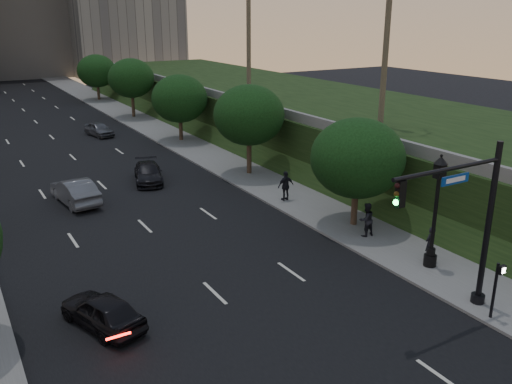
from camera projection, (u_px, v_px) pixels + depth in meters
ground at (277, 353)px, 19.43m from camera, size 160.00×160.00×0.00m
road_surface at (78, 163)px, 43.98m from camera, size 16.00×140.00×0.02m
sidewalk_right at (194, 147)px, 48.89m from camera, size 4.50×140.00×0.15m
embankment at (313, 117)px, 52.29m from camera, size 18.00×90.00×4.00m
parapet_wall at (235, 100)px, 47.46m from camera, size 0.35×90.00×0.70m
office_block_mid at (13, 5)px, 101.68m from camera, size 22.00×18.00×26.00m
tree_right_a at (357, 158)px, 29.66m from camera, size 5.20×5.20×6.24m
tree_right_b at (249, 115)px, 39.33m from camera, size 5.20×5.20×6.74m
tree_right_c at (179, 99)px, 50.12m from camera, size 5.20×5.20×6.24m
tree_right_d at (131, 78)px, 61.42m from camera, size 5.20×5.20×6.74m
tree_right_e at (97, 71)px, 73.85m from camera, size 5.20×5.20×6.24m
traffic_signal_mast at (470, 229)px, 20.91m from camera, size 5.68×0.56×7.00m
street_lamp at (435, 217)px, 25.01m from camera, size 0.64×0.64×5.62m
pedestrian_signal at (496, 286)px, 20.93m from camera, size 0.30×0.33×2.50m
sedan_near_left at (102, 311)px, 20.84m from camera, size 2.83×4.35×1.38m
sedan_mid_left at (75, 191)px, 34.39m from camera, size 2.27×5.09×1.62m
sedan_near_right at (148, 173)px, 38.81m from camera, size 3.08×4.96×1.34m
sedan_far_right at (99, 129)px, 53.30m from camera, size 2.37×4.25×1.37m
pedestrian_a at (430, 244)px, 26.09m from camera, size 0.68×0.50×1.72m
pedestrian_b at (366, 220)px, 28.94m from camera, size 0.91×0.71×1.86m
pedestrian_c at (286, 186)px, 34.49m from camera, size 1.13×0.48×1.92m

